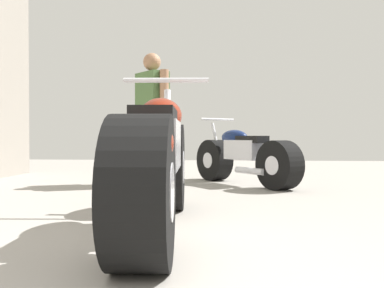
# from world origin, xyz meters

# --- Properties ---
(ground_plane) EXTENTS (15.20, 15.20, 0.00)m
(ground_plane) POSITION_xyz_m (0.00, 3.10, 0.00)
(ground_plane) COLOR gray
(motorcycle_maroon_cruiser) EXTENTS (0.67, 2.28, 1.06)m
(motorcycle_maroon_cruiser) POSITION_xyz_m (-0.28, 2.32, 0.43)
(motorcycle_maroon_cruiser) COLOR black
(motorcycle_maroon_cruiser) RESTS_ON ground_plane
(motorcycle_black_naked) EXTENTS (1.28, 1.59, 0.85)m
(motorcycle_black_naked) POSITION_xyz_m (0.37, 5.04, 0.35)
(motorcycle_black_naked) COLOR black
(motorcycle_black_naked) RESTS_ON ground_plane
(mechanic_in_blue) EXTENTS (0.52, 0.56, 1.64)m
(mechanic_in_blue) POSITION_xyz_m (-0.79, 4.97, 0.93)
(mechanic_in_blue) COLOR #4C4C4C
(mechanic_in_blue) RESTS_ON ground_plane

